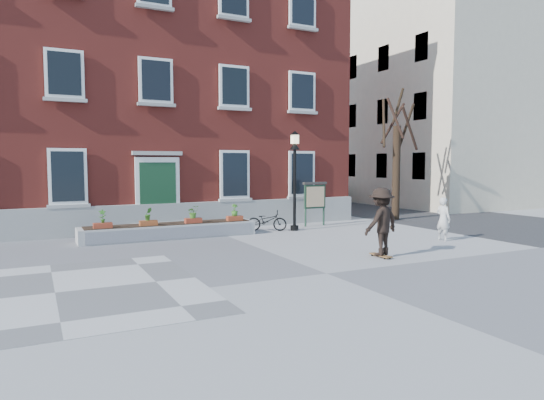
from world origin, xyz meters
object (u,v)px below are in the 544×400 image
skateboarder (381,222)px  lamp_post (295,166)px  notice_board (315,196)px  parked_car (326,192)px  bystander (443,219)px  bicycle (267,221)px

skateboarder → lamp_post: bearing=85.6°
notice_board → skateboarder: 6.96m
parked_car → skateboarder: skateboarder is taller
parked_car → skateboarder: 19.17m
parked_car → notice_board: 12.47m
bystander → notice_board: 5.63m
bicycle → bystander: (4.45, -4.82, 0.34)m
parked_car → notice_board: bearing=-104.3°
notice_board → skateboarder: (-1.89, -6.69, -0.24)m
bicycle → lamp_post: lamp_post is taller
lamp_post → notice_board: lamp_post is taller
bystander → notice_board: (-1.98, 5.25, 0.51)m
bicycle → parked_car: size_ratio=0.36×
bystander → lamp_post: (-3.41, 4.43, 1.79)m
bicycle → bystander: bearing=-107.4°
parked_car → bystander: (-5.15, -15.47, 0.03)m
parked_car → notice_board: size_ratio=2.34×
bicycle → lamp_post: bearing=-80.5°
bystander → notice_board: notice_board is taller
bystander → skateboarder: skateboarder is taller
parked_car → lamp_post: bearing=-107.2°
parked_car → bicycle: bearing=-111.4°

